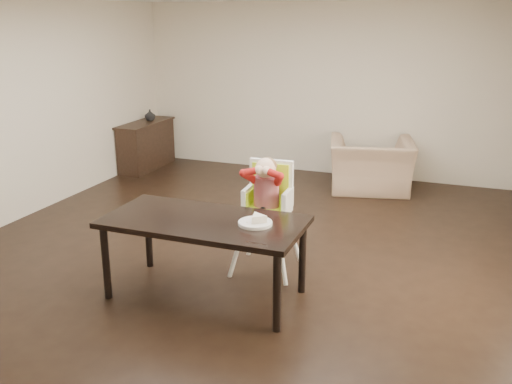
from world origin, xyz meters
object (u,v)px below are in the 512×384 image
Objects in this scene: dining_table at (204,227)px; high_chair at (267,191)px; armchair at (371,157)px; sideboard at (146,145)px.

dining_table is 0.84m from high_chair.
high_chair reaches higher than armchair.
sideboard is (-3.24, 3.04, -0.43)m from high_chair.
high_chair is at bearing -43.22° from sideboard.
dining_table is 1.53× the size of high_chair.
high_chair reaches higher than sideboard.
dining_table is 4.79m from sideboard.
sideboard is at bearing -12.33° from armchair.
high_chair is (0.33, 0.75, 0.16)m from dining_table.
high_chair reaches higher than dining_table.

